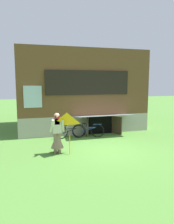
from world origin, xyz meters
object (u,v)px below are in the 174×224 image
bicycle_blue (88,130)px  bicycle_black (70,132)px  person (57,136)px  kite (67,122)px

bicycle_blue → bicycle_black: 0.97m
bicycle_blue → bicycle_black: size_ratio=1.02×
person → bicycle_blue: person is taller
person → bicycle_black: person is taller
kite → bicycle_blue: (1.64, 2.59, -0.98)m
person → kite: bearing=-51.2°
kite → bicycle_black: bearing=75.8°
bicycle_black → kite: bearing=-102.9°
person → bicycle_black: bearing=71.7°
person → kite: 0.86m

